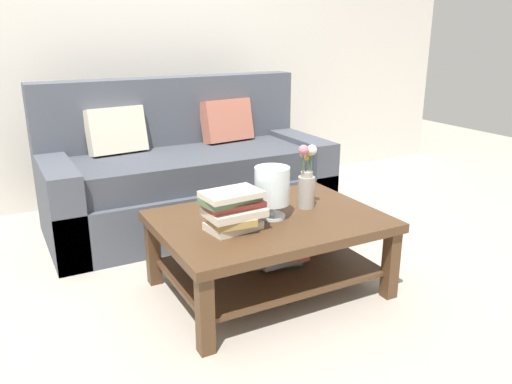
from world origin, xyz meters
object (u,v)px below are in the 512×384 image
(couch, at_px, (186,176))
(coffee_table, at_px, (269,238))
(glass_hurricane_vase, at_px, (272,187))
(flower_pitcher, at_px, (307,180))
(book_stack_main, at_px, (233,210))

(couch, distance_m, coffee_table, 1.21)
(glass_hurricane_vase, xyz_separation_m, flower_pitcher, (0.25, 0.05, -0.01))
(coffee_table, bearing_deg, book_stack_main, -164.70)
(flower_pitcher, bearing_deg, glass_hurricane_vase, -169.10)
(book_stack_main, bearing_deg, glass_hurricane_vase, 12.95)
(couch, xyz_separation_m, coffee_table, (0.02, -1.21, -0.05))
(book_stack_main, height_order, glass_hurricane_vase, glass_hurricane_vase)
(coffee_table, relative_size, book_stack_main, 3.69)
(coffee_table, distance_m, flower_pitcher, 0.38)
(book_stack_main, distance_m, flower_pitcher, 0.53)
(coffee_table, height_order, book_stack_main, book_stack_main)
(couch, relative_size, flower_pitcher, 5.47)
(coffee_table, relative_size, glass_hurricane_vase, 4.27)
(flower_pitcher, bearing_deg, couch, 103.44)
(couch, bearing_deg, flower_pitcher, -76.56)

